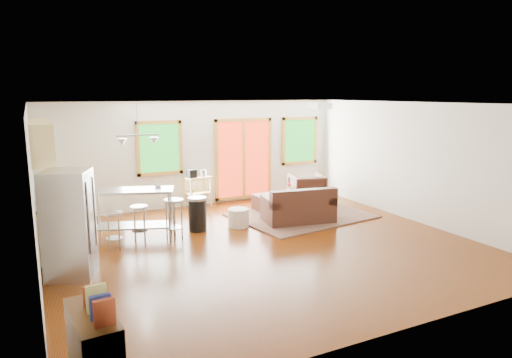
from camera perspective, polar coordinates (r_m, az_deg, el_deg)
name	(u,v)px	position (r m, az deg, el deg)	size (l,w,h in m)	color
floor	(263,245)	(8.58, 0.90, -8.30)	(7.50, 7.00, 0.02)	#3E1803
ceiling	(264,103)	(8.12, 0.95, 9.47)	(7.50, 7.00, 0.02)	silver
back_wall	(199,154)	(11.45, -7.14, 3.15)	(7.50, 0.02, 2.60)	beige
left_wall	(33,197)	(7.37, -26.08, -2.01)	(0.02, 7.00, 2.60)	beige
right_wall	(417,163)	(10.50, 19.52, 1.94)	(0.02, 7.00, 2.60)	beige
front_wall	(405,226)	(5.45, 18.10, -5.61)	(7.50, 0.02, 2.60)	beige
window_left	(160,148)	(11.09, -11.97, 3.81)	(1.10, 0.05, 1.30)	#165819
french_doors	(244,159)	(11.88, -1.56, 2.53)	(1.60, 0.05, 2.10)	#B62A13
window_right	(300,141)	(12.63, 5.48, 4.79)	(1.10, 0.05, 1.30)	#165819
rug	(301,215)	(10.57, 5.68, -4.56)	(2.91, 2.24, 0.03)	#4A5737
loveseat	(299,208)	(9.99, 5.36, -3.68)	(1.60, 1.06, 0.79)	#321A12
coffee_table	(294,197)	(11.07, 4.83, -2.22)	(0.95, 0.60, 0.37)	#3E230C
armchair	(307,188)	(11.69, 6.37, -1.08)	(0.81, 0.75, 0.83)	#321A12
ottoman	(267,203)	(10.95, 1.44, -3.02)	(0.58, 0.58, 0.38)	#321A12
pouf	(238,218)	(9.67, -2.22, -4.85)	(0.44, 0.44, 0.39)	beige
vase	(289,190)	(10.99, 4.19, -1.32)	(0.21, 0.22, 0.28)	silver
book	(311,188)	(10.99, 6.85, -1.18)	(0.21, 0.03, 0.28)	maroon
cabinets	(51,197)	(9.12, -24.29, -2.02)	(0.64, 2.24, 2.30)	#DBBB6D
refrigerator	(70,224)	(7.48, -22.27, -5.27)	(0.84, 0.83, 1.66)	#B7BABC
island	(133,205)	(9.09, -15.11, -3.13)	(1.65, 1.08, 0.97)	#B7BABC
cup	(158,185)	(9.12, -12.16, -0.73)	(0.13, 0.10, 0.13)	silver
bar_stool_a	(113,222)	(8.59, -17.40, -5.12)	(0.36, 0.36, 0.69)	#B7BABC
bar_stool_b	(139,215)	(8.93, -14.39, -4.38)	(0.40, 0.40, 0.69)	#B7BABC
bar_stool_c	(174,210)	(8.86, -10.23, -3.80)	(0.50, 0.50, 0.80)	#B7BABC
trash_can	(197,214)	(9.43, -7.34, -4.33)	(0.50, 0.50, 0.70)	black
kitchen_cart	(197,181)	(11.30, -7.38, -0.27)	(0.69, 0.51, 0.96)	#DBBB6D
bookshelf	(95,352)	(4.76, -19.51, -19.69)	(0.43, 0.94, 1.07)	#3E230C
ceiling_flush	(320,106)	(9.46, 8.01, 9.05)	(0.35, 0.35, 0.12)	white
pendant_light	(138,141)	(8.95, -14.51, 4.67)	(0.80, 0.18, 0.79)	gray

